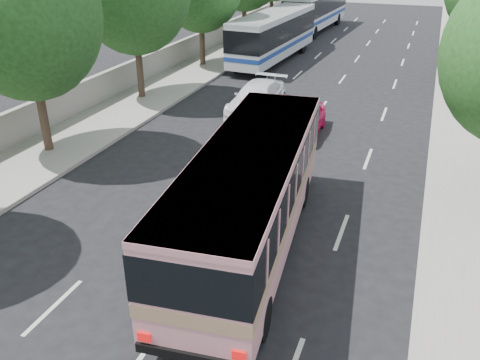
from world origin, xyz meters
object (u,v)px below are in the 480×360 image
at_px(tour_coach_front, 274,33).
at_px(tour_coach_rear, 317,6).
at_px(pink_bus, 250,188).
at_px(pink_taxi, 304,120).
at_px(white_pickup, 257,98).

relative_size(tour_coach_front, tour_coach_rear, 0.93).
xyz_separation_m(pink_bus, pink_taxi, (-0.82, 9.71, -1.32)).
xyz_separation_m(pink_taxi, white_pickup, (-3.00, 2.21, 0.06)).
bearing_deg(pink_bus, pink_taxi, 89.02).
bearing_deg(tour_coach_rear, pink_taxi, -74.54).
bearing_deg(tour_coach_rear, pink_bus, -76.36).
bearing_deg(pink_taxi, tour_coach_rear, 99.58).
bearing_deg(pink_taxi, pink_bus, -87.30).
bearing_deg(tour_coach_front, pink_bus, -70.80).
distance_m(tour_coach_front, tour_coach_rear, 13.35).
bearing_deg(tour_coach_front, white_pickup, -73.40).
relative_size(white_pickup, tour_coach_front, 0.45).
distance_m(white_pickup, tour_coach_rear, 24.51).
xyz_separation_m(pink_bus, white_pickup, (-3.82, 11.92, -1.26)).
distance_m(pink_bus, tour_coach_front, 23.76).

